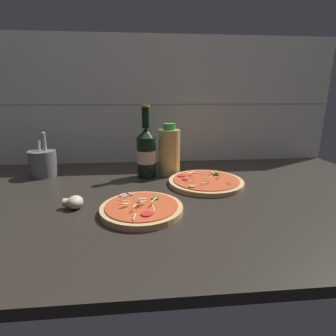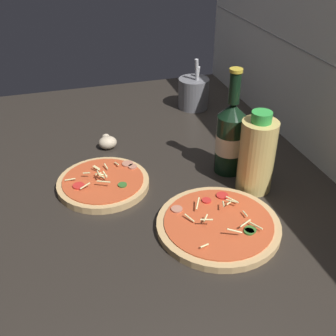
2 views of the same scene
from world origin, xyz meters
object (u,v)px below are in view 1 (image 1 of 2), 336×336
(pizza_far, at_px, (206,182))
(utensil_crock, at_px, (43,163))
(mushroom_left, at_px, (74,202))
(pizza_near, at_px, (142,209))
(beer_bottle, at_px, (146,152))
(oil_bottle, at_px, (168,151))

(pizza_far, xyz_separation_m, utensil_crock, (-0.63, 0.16, 0.04))
(mushroom_left, relative_size, utensil_crock, 0.32)
(pizza_far, bearing_deg, pizza_near, -137.25)
(beer_bottle, bearing_deg, utensil_crock, 173.19)
(beer_bottle, xyz_separation_m, oil_bottle, (0.09, 0.03, -0.01))
(oil_bottle, bearing_deg, pizza_near, -106.87)
(oil_bottle, relative_size, mushroom_left, 3.74)
(beer_bottle, height_order, utensil_crock, beer_bottle)
(pizza_near, distance_m, oil_bottle, 0.39)
(pizza_near, height_order, utensil_crock, utensil_crock)
(oil_bottle, height_order, utensil_crock, oil_bottle)
(pizza_far, bearing_deg, utensil_crock, 165.27)
(pizza_far, bearing_deg, oil_bottle, 130.87)
(oil_bottle, distance_m, mushroom_left, 0.44)
(pizza_near, distance_m, pizza_far, 0.32)
(oil_bottle, xyz_separation_m, utensil_crock, (-0.50, 0.02, -0.04))
(pizza_near, xyz_separation_m, utensil_crock, (-0.39, 0.38, 0.04))
(oil_bottle, distance_m, utensil_crock, 0.51)
(pizza_near, relative_size, utensil_crock, 1.31)
(beer_bottle, xyz_separation_m, utensil_crock, (-0.41, 0.05, -0.05))
(pizza_near, height_order, beer_bottle, beer_bottle)
(pizza_near, distance_m, utensil_crock, 0.55)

